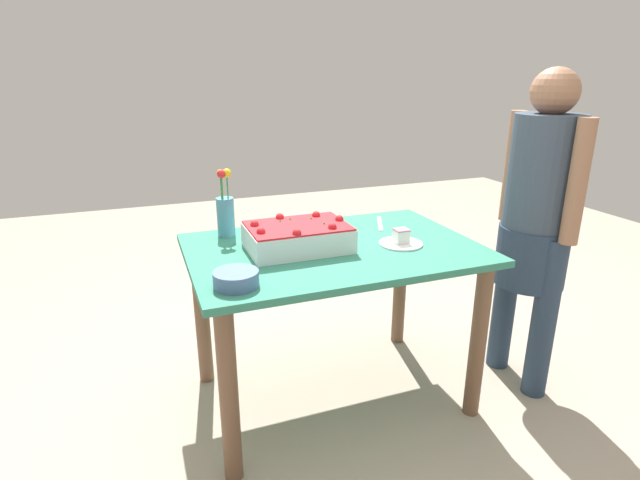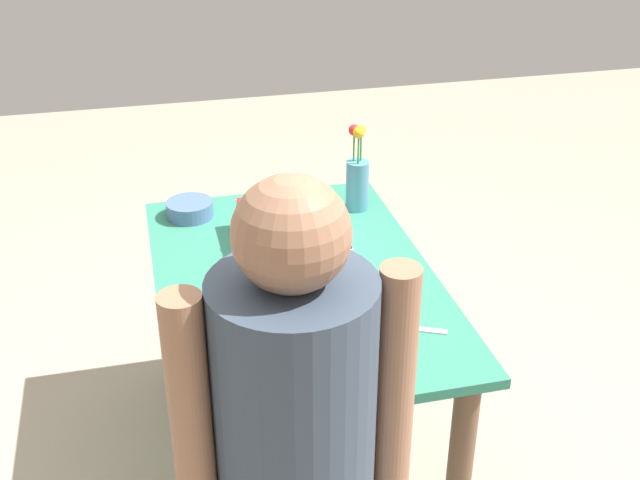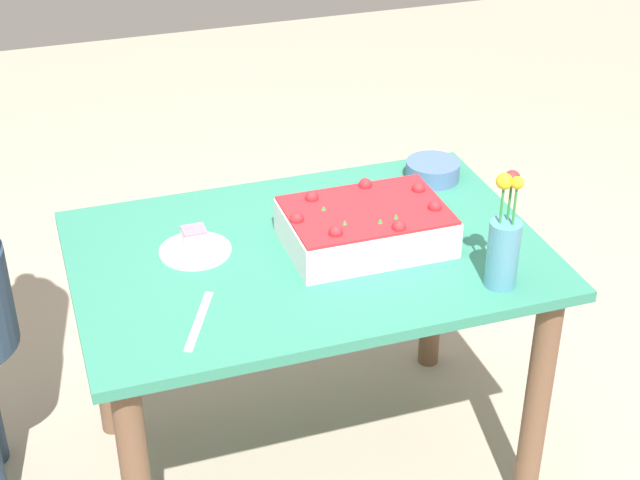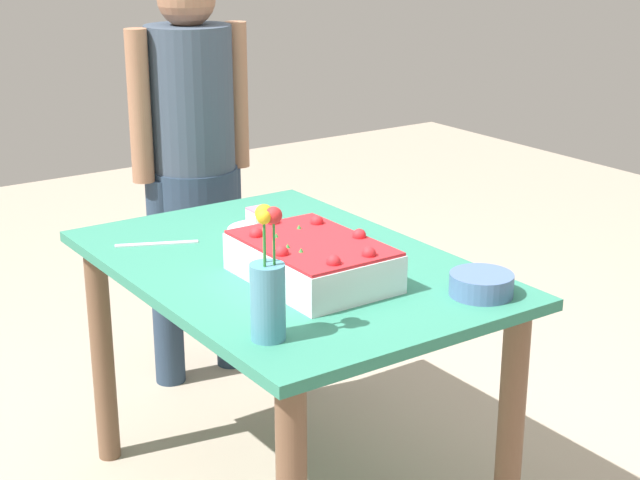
{
  "view_description": "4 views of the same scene",
  "coord_description": "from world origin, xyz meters",
  "px_view_note": "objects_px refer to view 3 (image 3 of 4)",
  "views": [
    {
      "loc": [
        -0.77,
        -1.88,
        1.47
      ],
      "look_at": [
        -0.08,
        -0.06,
        0.81
      ],
      "focal_mm": 28.0,
      "sensor_mm": 36.0,
      "label": 1
    },
    {
      "loc": [
        2.04,
        -0.42,
        2.0
      ],
      "look_at": [
        -0.02,
        0.08,
        0.86
      ],
      "focal_mm": 45.0,
      "sensor_mm": 36.0,
      "label": 2
    },
    {
      "loc": [
        0.66,
        2.1,
        2.1
      ],
      "look_at": [
        -0.02,
        0.03,
        0.8
      ],
      "focal_mm": 55.0,
      "sensor_mm": 36.0,
      "label": 3
    },
    {
      "loc": [
        -2.12,
        1.36,
        1.66
      ],
      "look_at": [
        -0.06,
        -0.06,
        0.82
      ],
      "focal_mm": 55.0,
      "sensor_mm": 36.0,
      "label": 4
    }
  ],
  "objects_px": {
    "flower_vase": "(504,245)",
    "cake_knife": "(199,321)",
    "fruit_bowl": "(433,170)",
    "serving_plate_with_slice": "(195,246)",
    "sheet_cake": "(366,226)"
  },
  "relations": [
    {
      "from": "flower_vase",
      "to": "cake_knife",
      "type": "bearing_deg",
      "value": -6.21
    },
    {
      "from": "cake_knife",
      "to": "flower_vase",
      "type": "bearing_deg",
      "value": 108.33
    },
    {
      "from": "sheet_cake",
      "to": "cake_knife",
      "type": "xyz_separation_m",
      "value": [
        0.5,
        0.21,
        -0.05
      ]
    },
    {
      "from": "serving_plate_with_slice",
      "to": "flower_vase",
      "type": "bearing_deg",
      "value": 150.39
    },
    {
      "from": "serving_plate_with_slice",
      "to": "flower_vase",
      "type": "distance_m",
      "value": 0.8
    },
    {
      "from": "cake_knife",
      "to": "fruit_bowl",
      "type": "bearing_deg",
      "value": 145.78
    },
    {
      "from": "flower_vase",
      "to": "fruit_bowl",
      "type": "distance_m",
      "value": 0.59
    },
    {
      "from": "sheet_cake",
      "to": "serving_plate_with_slice",
      "type": "bearing_deg",
      "value": -13.31
    },
    {
      "from": "sheet_cake",
      "to": "flower_vase",
      "type": "bearing_deg",
      "value": 130.95
    },
    {
      "from": "serving_plate_with_slice",
      "to": "flower_vase",
      "type": "relative_size",
      "value": 0.61
    },
    {
      "from": "serving_plate_with_slice",
      "to": "cake_knife",
      "type": "height_order",
      "value": "serving_plate_with_slice"
    },
    {
      "from": "serving_plate_with_slice",
      "to": "cake_knife",
      "type": "distance_m",
      "value": 0.31
    },
    {
      "from": "serving_plate_with_slice",
      "to": "cake_knife",
      "type": "bearing_deg",
      "value": 79.46
    },
    {
      "from": "serving_plate_with_slice",
      "to": "cake_knife",
      "type": "relative_size",
      "value": 0.8
    },
    {
      "from": "sheet_cake",
      "to": "cake_knife",
      "type": "height_order",
      "value": "sheet_cake"
    }
  ]
}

